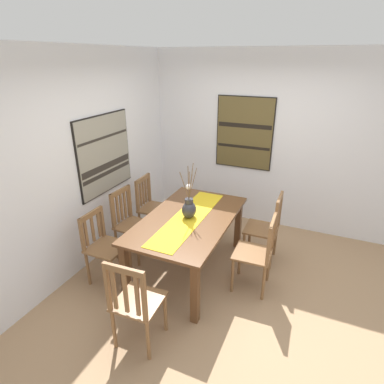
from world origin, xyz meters
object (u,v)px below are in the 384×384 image
at_px(chair_3, 135,302).
at_px(painting_on_side_wall, 244,133).
at_px(chair_4, 152,206).
at_px(dining_table, 189,225).
at_px(chair_2, 104,246).
at_px(chair_0, 258,252).
at_px(chair_5, 130,222).
at_px(painting_on_back_wall, 105,154).
at_px(chair_1, 266,227).
at_px(centerpiece_vase, 189,208).

bearing_deg(chair_3, painting_on_side_wall, -3.24).
bearing_deg(chair_4, dining_table, -122.89).
bearing_deg(chair_2, painting_on_side_wall, -24.98).
height_order(chair_4, painting_on_side_wall, painting_on_side_wall).
bearing_deg(chair_2, chair_3, -127.18).
height_order(chair_0, chair_5, chair_5).
distance_m(dining_table, chair_2, 1.05).
height_order(chair_2, painting_on_side_wall, painting_on_side_wall).
bearing_deg(dining_table, painting_on_side_wall, -6.75).
xyz_separation_m(dining_table, painting_on_side_wall, (1.68, -0.20, 0.82)).
distance_m(chair_0, chair_5, 1.74).
relative_size(dining_table, chair_3, 1.74).
bearing_deg(painting_on_side_wall, painting_on_back_wall, 136.31).
distance_m(chair_2, painting_on_back_wall, 1.22).
height_order(chair_1, chair_2, chair_1).
height_order(chair_1, chair_5, chair_1).
height_order(centerpiece_vase, chair_3, centerpiece_vase).
relative_size(chair_3, painting_on_side_wall, 0.88).
bearing_deg(chair_1, chair_4, 91.39).
relative_size(centerpiece_vase, chair_1, 0.71).
xyz_separation_m(chair_1, chair_5, (-0.61, 1.72, -0.00)).
xyz_separation_m(dining_table, chair_1, (0.60, -0.85, -0.14)).
bearing_deg(chair_4, chair_5, 179.72).
bearing_deg(chair_5, painting_on_back_wall, 71.83).
bearing_deg(centerpiece_vase, chair_5, 91.17).
bearing_deg(painting_on_back_wall, chair_2, -149.17).
distance_m(chair_1, chair_2, 2.08).
xyz_separation_m(centerpiece_vase, painting_on_back_wall, (0.12, 1.28, 0.49)).
xyz_separation_m(chair_0, painting_on_back_wall, (0.13, 2.16, 0.87)).
bearing_deg(painting_on_back_wall, chair_1, -77.55).
xyz_separation_m(dining_table, chair_2, (-0.58, 0.85, -0.17)).
relative_size(centerpiece_vase, painting_on_side_wall, 0.62).
bearing_deg(painting_on_side_wall, chair_5, 147.66).
bearing_deg(painting_on_side_wall, dining_table, 173.25).
height_order(chair_2, painting_on_back_wall, painting_on_back_wall).
height_order(dining_table, chair_4, chair_4).
relative_size(painting_on_back_wall, painting_on_side_wall, 0.93).
relative_size(chair_1, chair_5, 1.01).
height_order(dining_table, chair_2, chair_2).
bearing_deg(chair_5, dining_table, -89.64).
relative_size(chair_1, chair_3, 0.99).
bearing_deg(centerpiece_vase, dining_table, 171.93).
bearing_deg(chair_2, centerpiece_vase, -55.21).
distance_m(chair_3, chair_5, 1.54).
bearing_deg(chair_1, chair_0, -177.50).
distance_m(chair_3, painting_on_back_wall, 2.10).
xyz_separation_m(centerpiece_vase, chair_3, (-1.27, -0.03, -0.38)).
relative_size(chair_5, painting_on_side_wall, 0.86).
relative_size(dining_table, centerpiece_vase, 2.49).
xyz_separation_m(centerpiece_vase, chair_5, (-0.02, 0.87, -0.38)).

